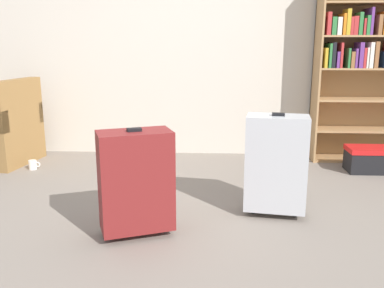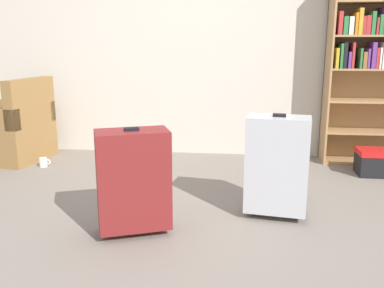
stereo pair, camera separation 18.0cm
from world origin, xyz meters
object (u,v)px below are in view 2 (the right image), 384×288
at_px(mug, 44,162).
at_px(suitcase_silver, 277,165).
at_px(suitcase_dark_red, 133,180).
at_px(armchair, 14,131).
at_px(storage_box, 383,162).
at_px(bookshelf, 384,59).

height_order(mug, suitcase_silver, suitcase_silver).
distance_m(mug, suitcase_dark_red, 2.00).
relative_size(armchair, storage_box, 1.85).
relative_size(storage_box, suitcase_dark_red, 0.66).
bearing_deg(suitcase_silver, mug, 155.50).
height_order(bookshelf, suitcase_dark_red, bookshelf).
height_order(bookshelf, mug, bookshelf).
bearing_deg(suitcase_dark_red, storage_box, 36.42).
bearing_deg(mug, suitcase_dark_red, -47.25).
bearing_deg(suitcase_dark_red, suitcase_silver, 22.24).
xyz_separation_m(bookshelf, mug, (-3.49, -0.58, -1.05)).
relative_size(armchair, mug, 7.50).
xyz_separation_m(mug, suitcase_dark_red, (1.34, -1.45, 0.33)).
height_order(armchair, storage_box, armchair).
xyz_separation_m(storage_box, suitcase_dark_red, (-2.09, -1.54, 0.25)).
bearing_deg(mug, bookshelf, 9.40).
height_order(mug, storage_box, storage_box).
height_order(bookshelf, storage_box, bookshelf).
bearing_deg(suitcase_silver, armchair, 154.79).
bearing_deg(mug, storage_box, 1.66).
bearing_deg(armchair, bookshelf, 4.93).
distance_m(bookshelf, armchair, 4.02).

